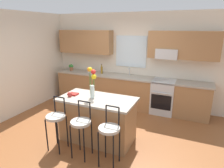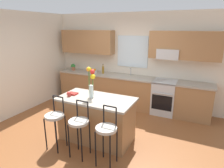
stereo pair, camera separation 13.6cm
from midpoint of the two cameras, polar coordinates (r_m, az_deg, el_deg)
The scene contains 16 objects.
ground_plane at distance 4.54m, azimuth -2.50°, elevation -13.98°, with size 14.00×14.00×0.00m, color brown.
wall_left at distance 5.87m, azimuth -23.98°, elevation 5.74°, with size 0.12×4.60×2.70m, color beige.
back_wall_assembly at distance 5.79m, azimuth 6.83°, elevation 8.51°, with size 5.60×0.50×2.70m.
counter_run at distance 5.77m, azimuth 5.37°, elevation -2.14°, with size 4.56×0.64×0.92m.
sink_faucet at distance 5.74m, azimuth 6.18°, elevation 3.90°, with size 0.02×0.13×0.23m.
oven_range at distance 5.50m, azimuth 15.71°, elevation -3.72°, with size 0.60×0.64×0.92m.
kitchen_island at distance 4.10m, azimuth -3.61°, elevation -10.15°, with size 1.54×0.81×0.92m.
bar_stool_near at distance 3.87m, azimuth -15.45°, elevation -9.66°, with size 0.36×0.36×1.04m.
bar_stool_middle at distance 3.56m, azimuth -8.57°, elevation -11.61°, with size 0.36×0.36×1.04m.
bar_stool_far at distance 3.32m, azimuth -0.42°, elevation -13.67°, with size 0.36×0.36×1.04m.
flower_vase at distance 3.86m, azimuth -5.12°, elevation 1.03°, with size 0.18×0.17×0.64m.
mug_ceramic at distance 4.09m, azimuth -11.54°, elevation -2.95°, with size 0.08×0.08×0.09m, color #A52D28.
cookbook at distance 4.20m, azimuth -10.58°, elevation -2.78°, with size 0.20×0.15×0.03m, color maroon.
fruit_bowl_oranges at distance 6.12m, azimuth -4.87°, elevation 3.78°, with size 0.24×0.24×0.13m.
bottle_olive_oil at distance 5.94m, azimuth -1.98°, elevation 4.18°, with size 0.06×0.06×0.30m.
potted_plant_small at distance 6.52m, azimuth -10.74°, elevation 5.03°, with size 0.18×0.12×0.21m.
Camera 2 is at (1.92, -3.42, 2.30)m, focal length 31.16 mm.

